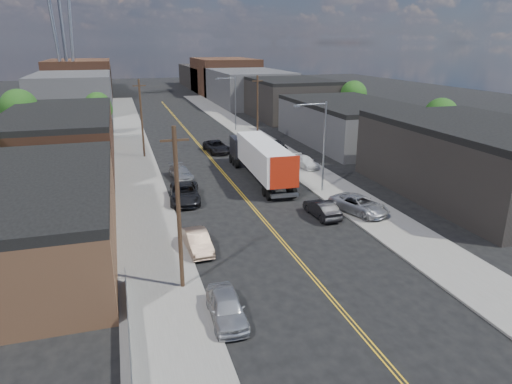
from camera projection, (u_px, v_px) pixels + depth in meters
ground at (189, 133)px, 75.67m from camera, size 260.00×260.00×0.00m
centerline at (206, 153)px, 62.02m from camera, size 0.32×120.00×0.01m
sidewalk_left at (134, 158)px, 59.39m from camera, size 5.00×140.00×0.15m
sidewalk_right at (272, 148)px, 64.61m from camera, size 5.00×140.00×0.15m
warehouse_tan at (23, 217)px, 31.64m from camera, size 12.00×22.00×5.60m
warehouse_brown at (60, 138)px, 55.13m from camera, size 12.00×26.00×6.60m
industrial_right_a at (477, 159)px, 44.23m from camera, size 14.00×22.00×7.10m
industrial_right_b at (350, 122)px, 68.04m from camera, size 14.00×24.00×6.10m
industrial_right_c at (288, 98)px, 91.45m from camera, size 14.00×22.00×7.60m
skyline_left_a at (74, 92)px, 100.76m from camera, size 16.00×30.00×8.00m
skyline_right_a at (247, 87)px, 111.76m from camera, size 16.00×30.00×8.00m
skyline_left_b at (80, 79)px, 123.19m from camera, size 16.00×26.00×10.00m
skyline_right_b at (224, 76)px, 134.19m from camera, size 16.00×26.00×10.00m
skyline_left_c at (85, 79)px, 141.84m from camera, size 16.00×40.00×7.00m
skyline_right_c at (211, 77)px, 152.85m from camera, size 16.00×40.00×7.00m
streetlight_near at (321, 140)px, 44.26m from camera, size 3.39×0.25×9.00m
streetlight_far at (233, 99)px, 76.10m from camera, size 3.39×0.25×9.00m
utility_pole_left_near at (178, 209)px, 26.33m from camera, size 1.60×0.26×10.00m
utility_pole_left_far at (142, 118)px, 58.17m from camera, size 1.60×0.26×10.00m
utility_pole_right at (257, 110)px, 65.41m from camera, size 1.60×0.26×10.00m
chainlink_fence at (130, 355)px, 20.91m from camera, size 0.05×16.00×1.22m
tree_left_mid at (20, 110)px, 62.83m from camera, size 5.10×5.04×8.37m
tree_left_far at (98, 107)px, 72.23m from camera, size 4.35×4.20×6.97m
tree_right_near at (441, 117)px, 60.59m from camera, size 4.60×4.48×7.44m
tree_right_far at (354, 96)px, 82.33m from camera, size 4.85×4.76×7.91m
semi_truck at (259, 156)px, 49.89m from camera, size 3.42×16.80×4.38m
car_left_a at (226, 307)px, 24.50m from camera, size 1.99×4.60×1.54m
car_left_b at (198, 241)px, 32.72m from camera, size 1.73×4.49×1.46m
car_left_c at (185, 193)px, 42.92m from camera, size 3.39×6.21×1.65m
car_left_d at (181, 173)px, 50.15m from camera, size 2.51×4.98×1.39m
car_right_oncoming at (322, 209)px, 39.14m from camera, size 1.78×4.54×1.47m
car_right_lot_a at (359, 205)px, 39.65m from camera, size 4.37×6.02×1.52m
car_right_lot_b at (305, 162)px, 54.36m from camera, size 2.63×4.74×1.30m
car_right_lot_c at (278, 145)px, 62.88m from camera, size 1.79×4.19×1.41m
car_ahead_truck at (217, 147)px, 62.32m from camera, size 3.17×5.94×1.59m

